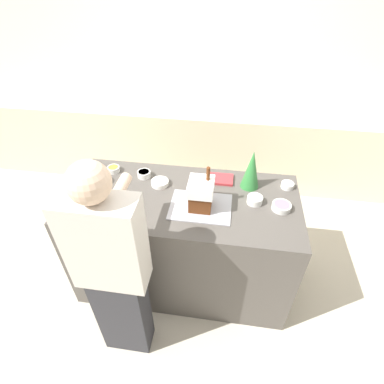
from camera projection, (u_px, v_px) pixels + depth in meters
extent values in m
plane|color=beige|center=(184.00, 275.00, 2.70)|extent=(12.00, 12.00, 0.00)
cube|color=white|center=(211.00, 62.00, 3.35)|extent=(8.00, 0.05, 2.60)
cube|color=beige|center=(205.00, 144.00, 3.65)|extent=(6.00, 0.60, 0.88)
cube|color=#514C47|center=(183.00, 241.00, 2.41)|extent=(1.67, 0.78, 0.91)
cube|color=#B2B2BC|center=(201.00, 207.00, 2.05)|extent=(0.42, 0.31, 0.01)
cube|color=#5B2D14|center=(201.00, 199.00, 2.00)|extent=(0.15, 0.16, 0.12)
cube|color=white|center=(201.00, 187.00, 1.94)|extent=(0.17, 0.18, 0.09)
cylinder|color=#5B2D14|center=(208.00, 174.00, 1.90)|extent=(0.02, 0.02, 0.09)
cone|color=#33843D|center=(252.00, 169.00, 2.13)|extent=(0.14, 0.14, 0.30)
cylinder|color=white|center=(255.00, 200.00, 2.07)|extent=(0.11, 0.11, 0.05)
cylinder|color=orange|center=(255.00, 198.00, 2.06)|extent=(0.09, 0.09, 0.01)
cylinder|color=white|center=(160.00, 183.00, 2.23)|extent=(0.13, 0.13, 0.04)
cylinder|color=yellow|center=(160.00, 181.00, 2.22)|extent=(0.11, 0.11, 0.01)
cylinder|color=white|center=(114.00, 169.00, 2.36)|extent=(0.10, 0.10, 0.04)
cylinder|color=yellow|center=(113.00, 168.00, 2.35)|extent=(0.08, 0.08, 0.01)
cylinder|color=white|center=(287.00, 185.00, 2.20)|extent=(0.09, 0.09, 0.04)
cylinder|color=red|center=(288.00, 184.00, 2.19)|extent=(0.08, 0.08, 0.01)
cylinder|color=silver|center=(144.00, 174.00, 2.31)|extent=(0.10, 0.10, 0.05)
cylinder|color=yellow|center=(144.00, 172.00, 2.29)|extent=(0.08, 0.08, 0.01)
cylinder|color=white|center=(102.00, 180.00, 2.25)|extent=(0.11, 0.11, 0.04)
cylinder|color=green|center=(102.00, 179.00, 2.24)|extent=(0.09, 0.09, 0.01)
cylinder|color=silver|center=(281.00, 207.00, 2.02)|extent=(0.13, 0.13, 0.04)
cylinder|color=pink|center=(282.00, 205.00, 2.01)|extent=(0.11, 0.11, 0.01)
cube|color=#B23338|center=(220.00, 179.00, 2.28)|extent=(0.20, 0.14, 0.02)
cube|color=#333338|center=(124.00, 312.00, 2.02)|extent=(0.32, 0.18, 0.77)
cube|color=silver|center=(105.00, 244.00, 1.58)|extent=(0.42, 0.19, 0.61)
sphere|color=beige|center=(89.00, 183.00, 1.33)|extent=(0.21, 0.21, 0.21)
cylinder|color=beige|center=(115.00, 199.00, 1.66)|extent=(0.07, 0.42, 0.07)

